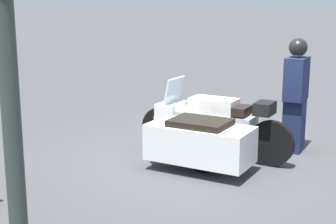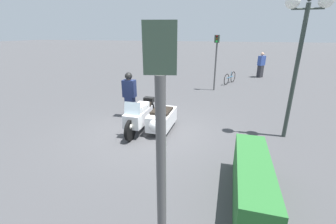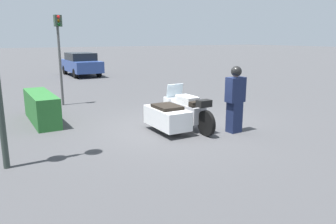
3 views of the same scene
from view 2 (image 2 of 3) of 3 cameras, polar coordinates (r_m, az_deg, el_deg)
name	(u,v)px [view 2 (image 2 of 3)]	position (r m, az deg, el deg)	size (l,w,h in m)	color
ground_plane	(146,132)	(7.64, -5.62, -5.07)	(160.00, 160.00, 0.00)	#424244
police_motorcycle	(152,118)	(7.56, -4.07, -1.46)	(2.47, 1.33, 1.16)	black
officer_rider	(130,94)	(8.77, -9.73, 4.52)	(0.30, 0.49, 1.77)	#192347
hedge_bush_curbside	(252,183)	(4.81, 20.54, -16.52)	(2.54, 0.64, 0.87)	#28662D
twin_lamp_post	(304,28)	(7.55, 31.29, 17.86)	(0.38, 1.17, 4.15)	#2D3833
traffic_light_near	(161,152)	(2.05, -1.71, -10.21)	(0.22, 0.28, 3.26)	#4C4C4C
traffic_light_far	(216,54)	(13.03, 12.11, 14.13)	(0.22, 0.28, 3.04)	#4C4C4C
pedestrian_bystander	(261,65)	(18.18, 22.55, 10.96)	(0.58, 0.57, 1.80)	#2D2D33
bicycle_parked	(230,78)	(15.36, 15.44, 8.31)	(1.67, 0.70, 0.77)	black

